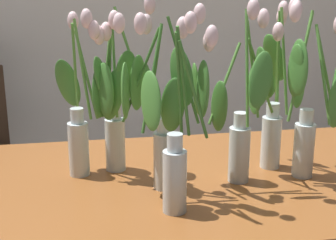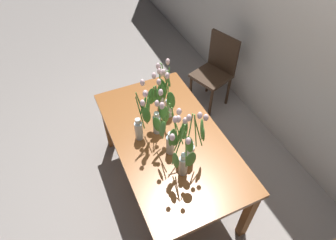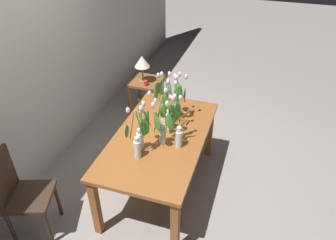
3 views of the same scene
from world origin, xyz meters
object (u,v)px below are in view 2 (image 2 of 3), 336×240
(dining_table, at_px, (169,144))
(tulip_vase_4, at_px, (181,155))
(tulip_vase_3, at_px, (162,92))
(tulip_vase_1, at_px, (193,145))
(tulip_vase_6, at_px, (171,135))
(dining_chair, at_px, (216,68))
(tulip_vase_2, at_px, (167,99))
(tulip_vase_0, at_px, (142,121))
(tulip_vase_5, at_px, (155,112))

(dining_table, bearing_deg, tulip_vase_4, -10.96)
(dining_table, distance_m, tulip_vase_3, 0.47)
(tulip_vase_1, distance_m, tulip_vase_6, 0.19)
(dining_table, distance_m, dining_chair, 1.40)
(dining_table, height_order, tulip_vase_4, tulip_vase_4)
(dining_table, relative_size, tulip_vase_2, 2.72)
(tulip_vase_0, xyz_separation_m, dining_chair, (-0.84, 1.25, -0.43))
(tulip_vase_0, bearing_deg, tulip_vase_3, 132.34)
(dining_table, bearing_deg, tulip_vase_2, 159.73)
(tulip_vase_0, xyz_separation_m, tulip_vase_3, (-0.27, 0.29, -0.01))
(tulip_vase_5, height_order, dining_chair, tulip_vase_5)
(tulip_vase_0, height_order, tulip_vase_3, tulip_vase_0)
(tulip_vase_5, distance_m, tulip_vase_6, 0.28)
(tulip_vase_2, bearing_deg, tulip_vase_0, -62.12)
(tulip_vase_4, bearing_deg, dining_table, 169.04)
(tulip_vase_3, bearing_deg, tulip_vase_2, -3.63)
(tulip_vase_2, xyz_separation_m, tulip_vase_6, (0.39, -0.14, 0.00))
(tulip_vase_3, distance_m, dining_chair, 1.19)
(tulip_vase_1, xyz_separation_m, dining_chair, (-1.22, 0.99, -0.43))
(tulip_vase_1, height_order, tulip_vase_5, tulip_vase_1)
(dining_table, distance_m, tulip_vase_5, 0.35)
(tulip_vase_1, distance_m, tulip_vase_4, 0.15)
(dining_table, xyz_separation_m, tulip_vase_4, (0.36, -0.07, 0.33))
(tulip_vase_6, bearing_deg, tulip_vase_1, 38.07)
(tulip_vase_0, bearing_deg, tulip_vase_6, 31.96)
(tulip_vase_0, xyz_separation_m, tulip_vase_1, (0.38, 0.26, 0.00))
(tulip_vase_6, bearing_deg, tulip_vase_3, 163.68)
(tulip_vase_0, bearing_deg, dining_table, 67.85)
(tulip_vase_3, height_order, tulip_vase_5, tulip_vase_5)
(dining_table, bearing_deg, tulip_vase_1, 11.70)
(tulip_vase_4, bearing_deg, tulip_vase_5, 179.37)
(tulip_vase_1, relative_size, tulip_vase_6, 0.99)
(tulip_vase_0, bearing_deg, tulip_vase_2, 117.88)
(tulip_vase_0, height_order, tulip_vase_1, tulip_vase_1)
(tulip_vase_5, bearing_deg, tulip_vase_1, 16.76)
(dining_chair, bearing_deg, tulip_vase_6, -45.85)
(tulip_vase_0, distance_m, tulip_vase_2, 0.32)
(tulip_vase_3, relative_size, tulip_vase_5, 0.97)
(tulip_vase_4, distance_m, tulip_vase_5, 0.48)
(tulip_vase_1, bearing_deg, tulip_vase_2, 177.48)
(dining_table, relative_size, tulip_vase_0, 2.90)
(dining_chair, bearing_deg, tulip_vase_4, -41.16)
(tulip_vase_3, height_order, tulip_vase_6, tulip_vase_6)
(tulip_vase_1, distance_m, tulip_vase_5, 0.44)
(tulip_vase_4, bearing_deg, tulip_vase_0, -163.75)
(dining_table, height_order, tulip_vase_1, tulip_vase_1)
(dining_chair, bearing_deg, tulip_vase_0, -56.19)
(dining_table, bearing_deg, tulip_vase_6, -19.30)
(tulip_vase_2, bearing_deg, dining_table, -20.27)
(tulip_vase_2, bearing_deg, tulip_vase_5, -53.69)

